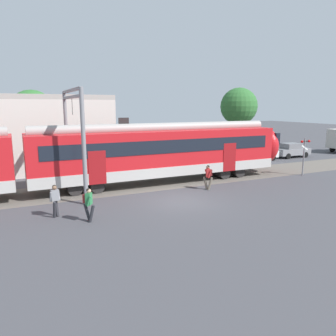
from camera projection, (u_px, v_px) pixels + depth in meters
ground_plane at (181, 202)px, 19.12m from camera, size 160.00×160.00×0.00m
commuter_train at (33, 160)px, 19.98m from camera, size 38.05×3.07×4.73m
pedestrian_grey at (55, 198)px, 16.34m from camera, size 0.54×0.68×1.67m
pedestrian_green at (88, 202)px, 15.66m from camera, size 0.56×0.66×1.67m
pedestrian_red at (208, 175)px, 21.70m from camera, size 0.58×0.65×1.67m
parked_car_white at (259, 153)px, 33.44m from camera, size 4.05×1.85×1.54m
parked_car_grey at (292, 150)px, 35.52m from camera, size 4.03×1.81×1.54m
catenary_gantry at (73, 125)px, 20.64m from camera, size 0.24×6.64×6.53m
crossing_signal at (304, 151)px, 25.96m from camera, size 0.96×0.22×3.00m
street_tree_right at (239, 106)px, 35.47m from camera, size 3.99×3.99×7.46m
street_tree_left at (32, 113)px, 28.07m from camera, size 3.93×3.93×6.87m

